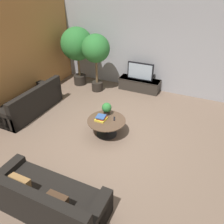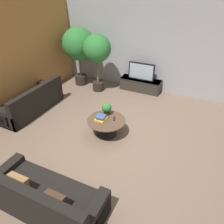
# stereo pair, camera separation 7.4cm
# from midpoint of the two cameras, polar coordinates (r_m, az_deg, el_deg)

# --- Properties ---
(ground_plane) EXTENTS (24.00, 24.00, 0.00)m
(ground_plane) POSITION_cam_midpoint_polar(r_m,az_deg,el_deg) (5.63, -0.80, -6.59)
(ground_plane) COLOR brown
(back_wall_stone) EXTENTS (7.40, 0.12, 3.00)m
(back_wall_stone) POSITION_cam_midpoint_polar(r_m,az_deg,el_deg) (7.73, 10.26, 16.43)
(back_wall_stone) COLOR #939399
(back_wall_stone) RESTS_ON ground
(side_wall_left) EXTENTS (0.12, 7.40, 3.00)m
(side_wall_left) POSITION_cam_midpoint_polar(r_m,az_deg,el_deg) (6.96, -25.56, 12.13)
(side_wall_left) COLOR #B2753D
(side_wall_left) RESTS_ON ground
(media_console) EXTENTS (1.45, 0.50, 0.42)m
(media_console) POSITION_cam_midpoint_polar(r_m,az_deg,el_deg) (7.91, 7.71, 7.13)
(media_console) COLOR #2D2823
(media_console) RESTS_ON ground
(television) EXTENTS (0.91, 0.13, 0.59)m
(television) POSITION_cam_midpoint_polar(r_m,az_deg,el_deg) (7.72, 7.97, 10.43)
(television) COLOR black
(television) RESTS_ON media_console
(coffee_table) EXTENTS (0.97, 0.97, 0.44)m
(coffee_table) POSITION_cam_midpoint_polar(r_m,az_deg,el_deg) (5.56, -1.09, -3.25)
(coffee_table) COLOR black
(coffee_table) RESTS_ON ground
(couch_by_wall) EXTENTS (0.84, 2.09, 0.84)m
(couch_by_wall) POSITION_cam_midpoint_polar(r_m,az_deg,el_deg) (6.97, -20.00, 2.28)
(couch_by_wall) COLOR black
(couch_by_wall) RESTS_ON ground
(couch_near_entry) EXTENTS (2.08, 0.84, 0.84)m
(couch_near_entry) POSITION_cam_midpoint_polar(r_m,az_deg,el_deg) (4.17, -16.72, -20.83)
(couch_near_entry) COLOR black
(couch_near_entry) RESTS_ON ground
(potted_palm_tall) EXTENTS (1.12, 1.12, 2.08)m
(potted_palm_tall) POSITION_cam_midpoint_polar(r_m,az_deg,el_deg) (8.04, -8.47, 16.76)
(potted_palm_tall) COLOR black
(potted_palm_tall) RESTS_ON ground
(potted_palm_corner) EXTENTS (0.93, 0.93, 1.97)m
(potted_palm_corner) POSITION_cam_midpoint_polar(r_m,az_deg,el_deg) (7.44, -3.65, 15.66)
(potted_palm_corner) COLOR black
(potted_palm_corner) RESTS_ON ground
(potted_plant_tabletop) EXTENTS (0.25, 0.25, 0.33)m
(potted_plant_tabletop) POSITION_cam_midpoint_polar(r_m,az_deg,el_deg) (5.63, -1.01, 0.99)
(potted_plant_tabletop) COLOR black
(potted_plant_tabletop) RESTS_ON coffee_table
(book_stack) EXTENTS (0.26, 0.28, 0.11)m
(book_stack) POSITION_cam_midpoint_polar(r_m,az_deg,el_deg) (5.49, -2.48, -1.55)
(book_stack) COLOR gold
(book_stack) RESTS_ON coffee_table
(remote_black) EXTENTS (0.10, 0.16, 0.02)m
(remote_black) POSITION_cam_midpoint_polar(r_m,az_deg,el_deg) (5.52, 0.96, -1.76)
(remote_black) COLOR black
(remote_black) RESTS_ON coffee_table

